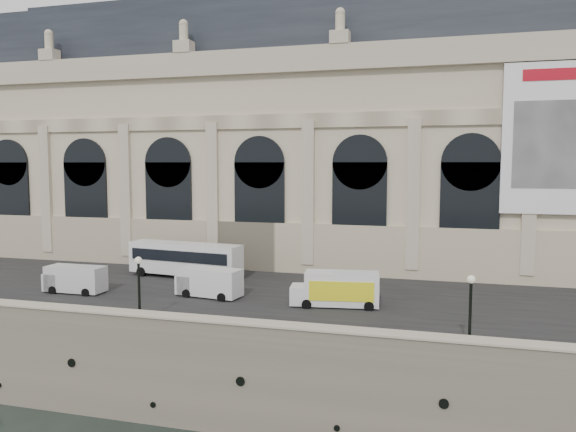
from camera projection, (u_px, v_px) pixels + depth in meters
name	position (u px, v px, depth m)	size (l,w,h in m)	color
quay	(325.00, 277.00, 68.48)	(160.00, 70.00, 6.00)	gray
street	(275.00, 290.00, 48.05)	(160.00, 24.00, 0.06)	#2D2D2D
parapet	(214.00, 328.00, 35.14)	(160.00, 1.40, 1.21)	gray
museum	(268.00, 139.00, 64.54)	(69.00, 18.70, 29.10)	beige
bus_left	(185.00, 259.00, 53.28)	(11.55, 3.78, 3.34)	white
van_b	(73.00, 279.00, 47.19)	(5.15, 2.16, 2.29)	silver
van_c	(207.00, 282.00, 45.72)	(5.59, 2.79, 2.38)	silver
box_truck	(337.00, 289.00, 42.58)	(6.89, 3.12, 2.68)	white
lamp_left	(139.00, 291.00, 37.82)	(0.47, 0.47, 4.64)	black
lamp_right	(470.00, 315.00, 31.94)	(0.47, 0.47, 4.57)	black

